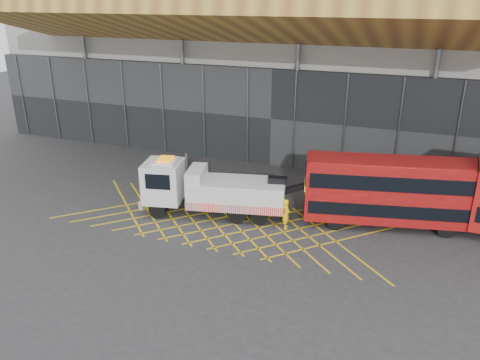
% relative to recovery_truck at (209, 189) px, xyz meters
% --- Properties ---
extents(ground_plane, '(120.00, 120.00, 0.00)m').
position_rel_recovery_truck_xyz_m(ground_plane, '(-1.11, -0.76, -1.76)').
color(ground_plane, '#2D2D30').
extents(road_markings, '(21.56, 7.16, 0.01)m').
position_rel_recovery_truck_xyz_m(road_markings, '(1.29, -0.76, -1.75)').
color(road_markings, gold).
rests_on(road_markings, ground_plane).
extents(construction_building, '(55.00, 23.97, 18.00)m').
position_rel_recovery_truck_xyz_m(construction_building, '(0.82, 17.64, 7.22)').
color(construction_building, gray).
rests_on(construction_building, ground_plane).
extents(recovery_truck, '(10.96, 4.50, 3.81)m').
position_rel_recovery_truck_xyz_m(recovery_truck, '(0.00, 0.00, 0.00)').
color(recovery_truck, black).
rests_on(recovery_truck, ground_plane).
extents(bus_towed, '(10.93, 4.68, 4.34)m').
position_rel_recovery_truck_xyz_m(bus_towed, '(11.24, 2.49, 0.65)').
color(bus_towed, maroon).
rests_on(bus_towed, ground_plane).
extents(worker, '(0.60, 0.78, 1.92)m').
position_rel_recovery_truck_xyz_m(worker, '(5.27, -0.13, -0.80)').
color(worker, yellow).
rests_on(worker, ground_plane).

